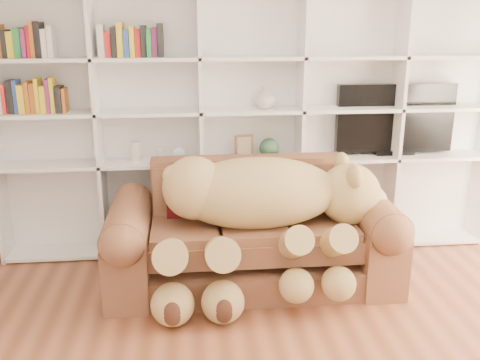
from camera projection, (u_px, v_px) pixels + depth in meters
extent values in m
cube|color=white|center=(248.00, 101.00, 4.85)|extent=(5.00, 0.02, 2.70)
cube|color=white|center=(249.00, 118.00, 4.86)|extent=(4.40, 0.03, 2.40)
cube|color=white|center=(98.00, 124.00, 4.58)|extent=(0.03, 0.35, 2.40)
cube|color=white|center=(201.00, 122.00, 4.66)|extent=(0.03, 0.35, 2.40)
cube|color=white|center=(300.00, 121.00, 4.75)|extent=(0.03, 0.35, 2.40)
cube|color=white|center=(396.00, 119.00, 4.83)|extent=(0.03, 0.35, 2.40)
cube|color=white|center=(250.00, 244.00, 5.05)|extent=(4.40, 0.35, 0.03)
cube|color=white|center=(251.00, 160.00, 4.81)|extent=(4.40, 0.35, 0.03)
cube|color=white|center=(251.00, 110.00, 4.67)|extent=(4.40, 0.35, 0.03)
cube|color=white|center=(251.00, 58.00, 4.54)|extent=(4.40, 0.35, 0.03)
cube|color=brown|center=(252.00, 269.00, 4.37)|extent=(2.17, 0.88, 0.23)
cube|color=brown|center=(253.00, 231.00, 4.25)|extent=(1.61, 0.72, 0.31)
cube|color=brown|center=(247.00, 189.00, 4.57)|extent=(1.61, 0.21, 0.57)
cube|color=brown|center=(130.00, 255.00, 4.22)|extent=(0.33, 0.98, 0.57)
cube|color=brown|center=(369.00, 245.00, 4.41)|extent=(0.33, 0.98, 0.57)
cylinder|color=brown|center=(128.00, 221.00, 4.14)|extent=(0.33, 0.93, 0.33)
cylinder|color=brown|center=(372.00, 212.00, 4.32)|extent=(0.33, 0.93, 0.33)
ellipsoid|color=tan|center=(257.00, 193.00, 4.12)|extent=(1.28, 0.62, 0.55)
sphere|color=tan|center=(194.00, 188.00, 4.06)|extent=(0.49, 0.49, 0.49)
sphere|color=tan|center=(349.00, 194.00, 4.20)|extent=(0.49, 0.49, 0.49)
sphere|color=beige|center=(372.00, 201.00, 4.24)|extent=(0.24, 0.24, 0.24)
sphere|color=#3E2216|center=(383.00, 202.00, 4.25)|extent=(0.08, 0.08, 0.08)
ellipsoid|color=tan|center=(355.00, 176.00, 3.98)|extent=(0.11, 0.19, 0.19)
ellipsoid|color=tan|center=(342.00, 164.00, 4.30)|extent=(0.11, 0.19, 0.19)
sphere|color=tan|center=(173.00, 176.00, 4.02)|extent=(0.17, 0.17, 0.17)
cylinder|color=tan|center=(293.00, 244.00, 3.92)|extent=(0.21, 0.59, 0.43)
cylinder|color=tan|center=(334.00, 243.00, 3.95)|extent=(0.21, 0.59, 0.43)
cylinder|color=tan|center=(172.00, 255.00, 3.85)|extent=(0.24, 0.68, 0.50)
cylinder|color=tan|center=(221.00, 253.00, 3.88)|extent=(0.24, 0.68, 0.50)
sphere|color=tan|center=(297.00, 286.00, 3.81)|extent=(0.25, 0.25, 0.25)
sphere|color=tan|center=(339.00, 284.00, 3.84)|extent=(0.25, 0.25, 0.25)
sphere|color=tan|center=(173.00, 304.00, 3.75)|extent=(0.31, 0.31, 0.31)
sphere|color=tan|center=(223.00, 301.00, 3.79)|extent=(0.31, 0.31, 0.31)
cube|color=#510D17|center=(191.00, 197.00, 4.34)|extent=(0.40, 0.23, 0.42)
cube|color=black|center=(395.00, 118.00, 4.88)|extent=(1.09, 0.08, 0.62)
cube|color=black|center=(392.00, 151.00, 4.97)|extent=(0.36, 0.18, 0.04)
cube|color=brown|center=(244.00, 146.00, 4.76)|extent=(0.17, 0.05, 0.21)
sphere|color=#2B5438|center=(269.00, 148.00, 4.79)|extent=(0.18, 0.18, 0.18)
cylinder|color=beige|center=(135.00, 152.00, 4.68)|extent=(0.10, 0.10, 0.17)
cylinder|color=beige|center=(160.00, 154.00, 4.71)|extent=(0.07, 0.07, 0.12)
sphere|color=white|center=(179.00, 153.00, 4.72)|extent=(0.11, 0.11, 0.11)
imported|color=beige|center=(265.00, 97.00, 4.65)|extent=(0.21, 0.21, 0.19)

